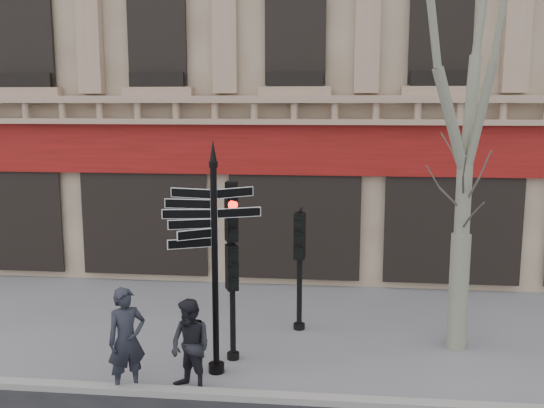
{
  "coord_description": "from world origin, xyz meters",
  "views": [
    {
      "loc": [
        1.09,
        -10.47,
        4.75
      ],
      "look_at": [
        -0.11,
        0.6,
        2.9
      ],
      "focal_mm": 40.0,
      "sensor_mm": 36.0,
      "label": 1
    }
  ],
  "objects_px": {
    "traffic_signal_secondary": "(300,249)",
    "fingerpost": "(214,219)",
    "pedestrian_a": "(127,340)",
    "traffic_signal_main": "(232,249)",
    "plane_tree": "(473,21)",
    "pedestrian_b": "(190,346)"
  },
  "relations": [
    {
      "from": "traffic_signal_secondary",
      "to": "fingerpost",
      "type": "bearing_deg",
      "value": -118.47
    },
    {
      "from": "traffic_signal_secondary",
      "to": "pedestrian_a",
      "type": "xyz_separation_m",
      "value": [
        -2.66,
        -3.11,
        -0.87
      ]
    },
    {
      "from": "traffic_signal_secondary",
      "to": "traffic_signal_main",
      "type": "bearing_deg",
      "value": -122.18
    },
    {
      "from": "traffic_signal_secondary",
      "to": "plane_tree",
      "type": "xyz_separation_m",
      "value": [
        3.13,
        -0.68,
        4.46
      ]
    },
    {
      "from": "fingerpost",
      "to": "traffic_signal_main",
      "type": "distance_m",
      "value": 0.91
    },
    {
      "from": "traffic_signal_secondary",
      "to": "plane_tree",
      "type": "height_order",
      "value": "plane_tree"
    },
    {
      "from": "fingerpost",
      "to": "traffic_signal_main",
      "type": "relative_size",
      "value": 1.23
    },
    {
      "from": "traffic_signal_main",
      "to": "plane_tree",
      "type": "distance_m",
      "value": 5.99
    },
    {
      "from": "pedestrian_b",
      "to": "traffic_signal_main",
      "type": "bearing_deg",
      "value": 101.53
    },
    {
      "from": "pedestrian_a",
      "to": "traffic_signal_main",
      "type": "bearing_deg",
      "value": 5.4
    },
    {
      "from": "pedestrian_a",
      "to": "traffic_signal_secondary",
      "type": "bearing_deg",
      "value": 11.33
    },
    {
      "from": "traffic_signal_secondary",
      "to": "pedestrian_b",
      "type": "relative_size",
      "value": 1.6
    },
    {
      "from": "fingerpost",
      "to": "pedestrian_a",
      "type": "bearing_deg",
      "value": -159.9
    },
    {
      "from": "traffic_signal_main",
      "to": "pedestrian_a",
      "type": "height_order",
      "value": "traffic_signal_main"
    },
    {
      "from": "traffic_signal_main",
      "to": "pedestrian_a",
      "type": "bearing_deg",
      "value": -160.42
    },
    {
      "from": "traffic_signal_secondary",
      "to": "plane_tree",
      "type": "bearing_deg",
      "value": -10.09
    },
    {
      "from": "fingerpost",
      "to": "traffic_signal_main",
      "type": "bearing_deg",
      "value": 58.66
    },
    {
      "from": "traffic_signal_main",
      "to": "plane_tree",
      "type": "xyz_separation_m",
      "value": [
        4.26,
        0.99,
        4.09
      ]
    },
    {
      "from": "traffic_signal_secondary",
      "to": "pedestrian_b",
      "type": "height_order",
      "value": "traffic_signal_secondary"
    },
    {
      "from": "fingerpost",
      "to": "pedestrian_b",
      "type": "distance_m",
      "value": 2.15
    },
    {
      "from": "traffic_signal_main",
      "to": "pedestrian_b",
      "type": "distance_m",
      "value": 1.95
    },
    {
      "from": "traffic_signal_main",
      "to": "fingerpost",
      "type": "bearing_deg",
      "value": -132.58
    }
  ]
}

